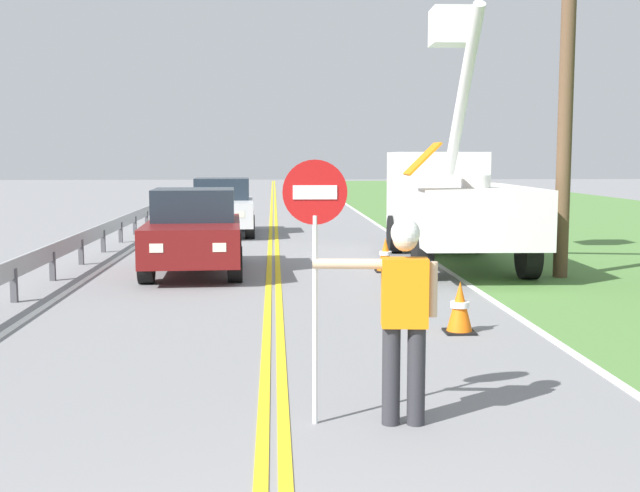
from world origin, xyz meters
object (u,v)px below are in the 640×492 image
(stop_sign_paddle, at_px, (315,232))
(traffic_cone_tail, at_px, (385,256))
(oncoming_sedan_nearest, at_px, (194,232))
(oncoming_sedan_second, at_px, (222,207))
(flagger_worker, at_px, (403,308))
(utility_pole_near, at_px, (567,63))
(utility_bucket_truck, at_px, (451,199))
(traffic_cone_mid, at_px, (396,277))
(traffic_cone_lead, at_px, (460,308))

(stop_sign_paddle, distance_m, traffic_cone_tail, 9.62)
(oncoming_sedan_nearest, xyz_separation_m, oncoming_sedan_second, (0.06, 8.09, 0.00))
(flagger_worker, distance_m, oncoming_sedan_second, 17.77)
(stop_sign_paddle, height_order, utility_pole_near, utility_pole_near)
(utility_bucket_truck, xyz_separation_m, utility_pole_near, (1.66, -2.37, 2.71))
(flagger_worker, bearing_deg, traffic_cone_mid, 81.86)
(utility_bucket_truck, relative_size, oncoming_sedan_nearest, 1.64)
(flagger_worker, bearing_deg, utility_pole_near, 62.09)
(oncoming_sedan_nearest, xyz_separation_m, traffic_cone_mid, (3.65, -3.07, -0.50))
(utility_pole_near, height_order, traffic_cone_lead, utility_pole_near)
(oncoming_sedan_second, height_order, traffic_cone_mid, oncoming_sedan_second)
(traffic_cone_lead, bearing_deg, oncoming_sedan_second, 106.18)
(utility_bucket_truck, bearing_deg, traffic_cone_mid, -113.27)
(utility_bucket_truck, relative_size, utility_pole_near, 0.87)
(oncoming_sedan_nearest, relative_size, traffic_cone_mid, 5.97)
(oncoming_sedan_second, bearing_deg, utility_pole_near, -51.77)
(utility_pole_near, relative_size, traffic_cone_tail, 11.29)
(flagger_worker, xyz_separation_m, traffic_cone_tail, (1.16, 9.39, -0.71))
(flagger_worker, relative_size, traffic_cone_tail, 2.61)
(oncoming_sedan_second, bearing_deg, traffic_cone_tail, -64.82)
(flagger_worker, xyz_separation_m, utility_bucket_truck, (2.82, 10.84, 0.37))
(flagger_worker, relative_size, utility_pole_near, 0.23)
(oncoming_sedan_nearest, relative_size, traffic_cone_tail, 5.97)
(oncoming_sedan_nearest, relative_size, utility_pole_near, 0.53)
(utility_pole_near, xyz_separation_m, traffic_cone_mid, (-3.57, -2.06, -3.80))
(stop_sign_paddle, height_order, traffic_cone_mid, stop_sign_paddle)
(oncoming_sedan_second, xyz_separation_m, traffic_cone_tail, (3.84, -8.17, -0.50))
(utility_bucket_truck, bearing_deg, stop_sign_paddle, -108.42)
(utility_bucket_truck, bearing_deg, traffic_cone_lead, -101.47)
(traffic_cone_tail, bearing_deg, oncoming_sedan_second, 115.18)
(stop_sign_paddle, xyz_separation_m, traffic_cone_tail, (1.93, 9.33, -1.37))
(utility_bucket_truck, height_order, traffic_cone_tail, utility_bucket_truck)
(stop_sign_paddle, relative_size, traffic_cone_tail, 3.33)
(oncoming_sedan_second, relative_size, traffic_cone_mid, 5.95)
(utility_bucket_truck, xyz_separation_m, traffic_cone_mid, (-1.90, -4.43, -1.08))
(flagger_worker, height_order, utility_bucket_truck, utility_bucket_truck)
(traffic_cone_mid, xyz_separation_m, traffic_cone_tail, (0.24, 2.98, 0.00))
(stop_sign_paddle, xyz_separation_m, traffic_cone_mid, (1.68, 6.34, -1.37))
(oncoming_sedan_second, bearing_deg, flagger_worker, -81.31)
(utility_bucket_truck, height_order, oncoming_sedan_nearest, utility_bucket_truck)
(oncoming_sedan_second, xyz_separation_m, traffic_cone_lead, (4.04, -13.93, -0.50))
(flagger_worker, distance_m, utility_bucket_truck, 11.20)
(oncoming_sedan_second, distance_m, traffic_cone_tail, 9.04)
(flagger_worker, distance_m, oncoming_sedan_nearest, 9.87)
(flagger_worker, height_order, oncoming_sedan_nearest, flagger_worker)
(stop_sign_paddle, height_order, utility_bucket_truck, utility_bucket_truck)
(utility_bucket_truck, distance_m, traffic_cone_tail, 2.45)
(utility_bucket_truck, xyz_separation_m, oncoming_sedan_second, (-5.50, 6.73, -0.59))
(oncoming_sedan_nearest, distance_m, traffic_cone_lead, 7.16)
(utility_pole_near, distance_m, traffic_cone_tail, 5.13)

